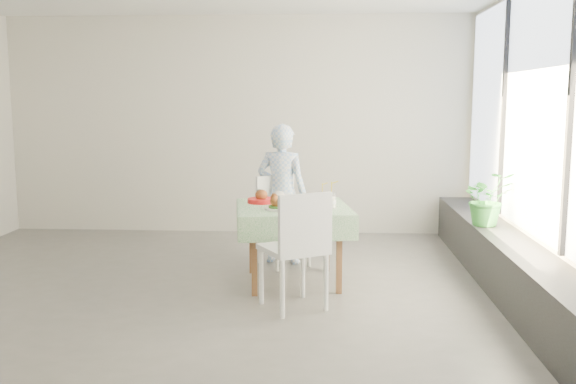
# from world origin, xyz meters

# --- Properties ---
(floor) EXTENTS (6.00, 6.00, 0.00)m
(floor) POSITION_xyz_m (0.00, 0.00, 0.00)
(floor) COLOR #575552
(floor) RESTS_ON ground
(wall_back) EXTENTS (6.00, 0.02, 2.80)m
(wall_back) POSITION_xyz_m (0.00, 2.50, 1.40)
(wall_back) COLOR beige
(wall_back) RESTS_ON ground
(wall_front) EXTENTS (6.00, 0.02, 2.80)m
(wall_front) POSITION_xyz_m (0.00, -2.50, 1.40)
(wall_front) COLOR beige
(wall_front) RESTS_ON ground
(wall_right) EXTENTS (0.02, 5.00, 2.80)m
(wall_right) POSITION_xyz_m (3.00, 0.00, 1.40)
(wall_right) COLOR beige
(wall_right) RESTS_ON ground
(window_pane) EXTENTS (0.01, 4.80, 2.18)m
(window_pane) POSITION_xyz_m (2.97, 0.00, 1.65)
(window_pane) COLOR #D1E0F9
(window_pane) RESTS_ON ground
(window_ledge) EXTENTS (0.40, 4.80, 0.50)m
(window_ledge) POSITION_xyz_m (2.80, 0.00, 0.25)
(window_ledge) COLOR black
(window_ledge) RESTS_ON ground
(cafe_table) EXTENTS (1.18, 1.18, 0.74)m
(cafe_table) POSITION_xyz_m (0.84, 0.15, 0.46)
(cafe_table) COLOR brown
(cafe_table) RESTS_ON ground
(chair_far) EXTENTS (0.61, 0.61, 0.94)m
(chair_far) POSITION_xyz_m (0.71, 0.82, 0.29)
(chair_far) COLOR white
(chair_far) RESTS_ON ground
(chair_near) EXTENTS (0.64, 0.64, 1.00)m
(chair_near) POSITION_xyz_m (0.89, -0.60, 0.31)
(chair_near) COLOR white
(chair_near) RESTS_ON ground
(diner) EXTENTS (0.61, 0.47, 1.49)m
(diner) POSITION_xyz_m (0.69, 0.93, 0.74)
(diner) COLOR #97BEF1
(diner) RESTS_ON ground
(main_dish) EXTENTS (0.34, 0.34, 0.17)m
(main_dish) POSITION_xyz_m (0.74, -0.05, 0.80)
(main_dish) COLOR white
(main_dish) RESTS_ON cafe_table
(juice_cup_orange) EXTENTS (0.09, 0.09, 0.25)m
(juice_cup_orange) POSITION_xyz_m (1.11, 0.24, 0.80)
(juice_cup_orange) COLOR white
(juice_cup_orange) RESTS_ON cafe_table
(juice_cup_lemonade) EXTENTS (0.10, 0.10, 0.29)m
(juice_cup_lemonade) POSITION_xyz_m (1.20, 0.06, 0.81)
(juice_cup_lemonade) COLOR white
(juice_cup_lemonade) RESTS_ON cafe_table
(second_dish) EXTENTS (0.27, 0.27, 0.13)m
(second_dish) POSITION_xyz_m (0.53, 0.33, 0.78)
(second_dish) COLOR #B61213
(second_dish) RESTS_ON cafe_table
(potted_plant) EXTENTS (0.55, 0.50, 0.54)m
(potted_plant) POSITION_xyz_m (2.74, 0.55, 0.77)
(potted_plant) COLOR #2E7D29
(potted_plant) RESTS_ON window_ledge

